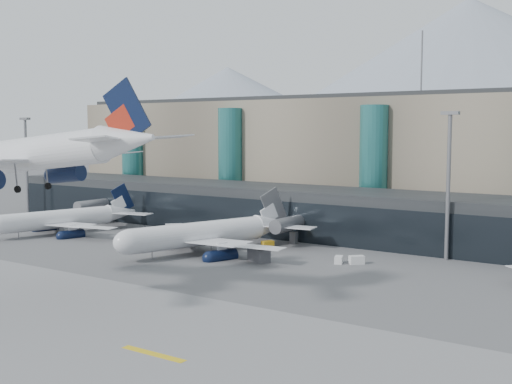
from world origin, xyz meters
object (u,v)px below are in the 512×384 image
(lightmast_mid, at_px, (448,177))
(veh_c, at_px, (259,255))
(hero_jet, at_px, (44,144))
(veh_f, at_px, (13,219))
(veh_d, at_px, (357,260))
(veh_b, at_px, (268,244))
(veh_g, at_px, (339,260))
(jet_parked_mid, at_px, (216,226))
(veh_h, at_px, (149,243))
(lightmast_left, at_px, (26,161))
(jet_parked_left, at_px, (73,213))
(veh_a, at_px, (73,231))

(lightmast_mid, height_order, veh_c, lightmast_mid)
(hero_jet, relative_size, veh_f, 10.36)
(veh_d, bearing_deg, veh_f, 136.50)
(veh_b, xyz_separation_m, veh_d, (20.61, -4.46, 0.06))
(veh_c, bearing_deg, veh_d, 48.97)
(veh_g, bearing_deg, veh_d, 94.35)
(hero_jet, height_order, veh_f, hero_jet)
(hero_jet, relative_size, veh_c, 9.52)
(veh_f, bearing_deg, jet_parked_mid, -119.29)
(veh_c, relative_size, veh_h, 1.14)
(veh_b, height_order, veh_d, veh_d)
(lightmast_left, distance_m, jet_parked_mid, 73.54)
(jet_parked_left, distance_m, jet_parked_mid, 39.37)
(veh_h, bearing_deg, veh_b, 15.16)
(veh_h, bearing_deg, veh_a, 156.71)
(veh_a, xyz_separation_m, veh_g, (59.90, 5.65, -0.32))
(veh_f, height_order, veh_g, veh_f)
(jet_parked_mid, distance_m, veh_a, 36.23)
(hero_jet, bearing_deg, veh_c, 69.40)
(jet_parked_left, xyz_separation_m, veh_c, (51.37, -3.65, -3.19))
(jet_parked_left, bearing_deg, veh_h, -84.26)
(jet_parked_left, bearing_deg, jet_parked_mid, -74.39)
(veh_g, bearing_deg, hero_jet, -44.71)
(lightmast_mid, bearing_deg, veh_a, -165.87)
(veh_f, relative_size, veh_h, 1.04)
(lightmast_left, bearing_deg, veh_h, -16.18)
(hero_jet, bearing_deg, veh_g, 56.99)
(lightmast_mid, bearing_deg, lightmast_left, -178.44)
(jet_parked_mid, bearing_deg, lightmast_left, 99.52)
(lightmast_left, distance_m, veh_f, 20.39)
(hero_jet, xyz_separation_m, veh_h, (-15.87, 35.78, -19.67))
(veh_d, height_order, veh_h, veh_h)
(jet_parked_left, relative_size, jet_parked_mid, 0.90)
(lightmast_mid, height_order, veh_d, lightmast_mid)
(jet_parked_mid, height_order, veh_h, jet_parked_mid)
(lightmast_left, relative_size, jet_parked_left, 0.72)
(lightmast_left, relative_size, veh_b, 11.48)
(veh_d, bearing_deg, veh_b, 122.37)
(veh_f, distance_m, veh_h, 49.72)
(veh_c, distance_m, veh_g, 13.55)
(jet_parked_mid, relative_size, veh_h, 11.05)
(veh_a, relative_size, veh_c, 0.84)
(hero_jet, height_order, veh_a, hero_jet)
(veh_b, relative_size, veh_h, 0.63)
(veh_c, bearing_deg, veh_h, -155.68)
(jet_parked_mid, bearing_deg, veh_f, 108.73)
(lightmast_mid, xyz_separation_m, jet_parked_left, (-77.55, -15.62, -10.11))
(jet_parked_mid, height_order, veh_g, jet_parked_mid)
(lightmast_left, relative_size, veh_f, 6.90)
(lightmast_left, xyz_separation_m, hero_jet, (75.19, -52.99, 6.23))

